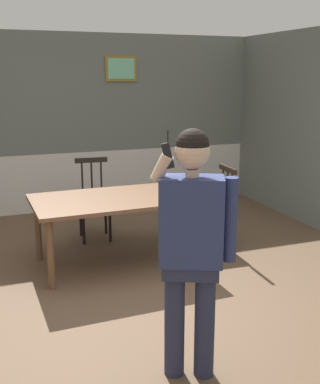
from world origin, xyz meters
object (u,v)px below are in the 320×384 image
object	(u,v)px
chair_near_window	(94,202)
person_figure	(192,239)
chair_by_doorway	(215,210)
dining_table	(114,205)

from	to	relation	value
chair_near_window	person_figure	bearing A→B (deg)	94.36
chair_near_window	chair_by_doorway	world-z (taller)	chair_near_window
chair_near_window	person_figure	world-z (taller)	person_figure
dining_table	chair_by_doorway	world-z (taller)	chair_by_doorway
chair_near_window	chair_by_doorway	distance (m)	1.55
chair_near_window	chair_by_doorway	size ratio (longest dim) A/B	1.02
dining_table	person_figure	bearing A→B (deg)	-91.16
person_figure	chair_near_window	bearing A→B (deg)	-66.38
chair_by_doorway	person_figure	size ratio (longest dim) A/B	0.58
dining_table	person_figure	distance (m)	2.20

